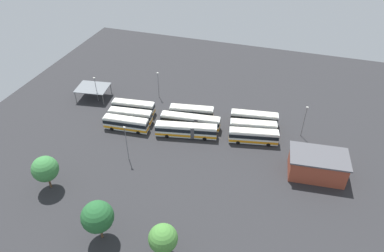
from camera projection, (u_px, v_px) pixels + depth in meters
The scene contains 19 objects.
ground_plane at pixel (190, 127), 91.46m from camera, with size 111.84×111.84×0.00m, color #28282B.
bus_row0_slot0 at pixel (254, 118), 91.32m from camera, with size 12.36×4.15×3.63m.
bus_row0_slot1 at pixel (253, 128), 88.10m from camera, with size 11.90×4.58×3.63m.
bus_row0_slot2 at pixel (254, 136), 85.28m from camera, with size 12.18×4.76×3.63m.
bus_row1_slot0 at pixel (192, 112), 93.51m from camera, with size 11.88×4.36×3.63m.
bus_row1_slot1 at pixel (191, 121), 90.26m from camera, with size 15.51×4.12×3.63m.
bus_row1_slot2 at pixel (186, 130), 87.21m from camera, with size 15.52×5.44×3.63m.
bus_row2_slot0 at pixel (134, 107), 95.53m from camera, with size 11.74×3.79×3.63m.
bus_row2_slot1 at pixel (130, 116), 92.22m from camera, with size 11.64×3.79×3.63m.
bus_row2_slot2 at pixel (126, 124), 89.44m from camera, with size 11.74×3.47×3.63m.
depot_building at pixel (317, 165), 75.90m from camera, with size 13.03×8.76×5.46m.
maintenance_shelter at pixel (93, 88), 101.14m from camera, with size 9.79×8.16×3.47m.
lamp_post_near_entrance at pixel (126, 142), 78.66m from camera, with size 0.56×0.28×9.20m.
lamp_post_far_corner at pixel (96, 88), 99.15m from camera, with size 0.56×0.28×7.62m.
lamp_post_by_building at pixel (158, 84), 100.78m from camera, with size 0.56×0.28×8.02m.
lamp_post_mid_lot at pixel (304, 120), 85.70m from camera, with size 0.56×0.28×8.70m.
tree_north_edge at pixel (45, 169), 71.32m from camera, with size 5.42×5.42×7.95m.
tree_west_edge at pixel (97, 217), 61.04m from camera, with size 5.79×5.79×8.60m.
tree_south_edge at pixel (163, 238), 58.73m from camera, with size 5.07×5.07×7.18m.
Camera 1 is at (-22.60, 69.59, 54.88)m, focal length 32.77 mm.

